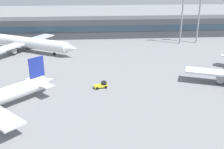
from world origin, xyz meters
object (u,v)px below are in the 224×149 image
Objects in this scene: airplane_far at (26,42)px; floodlight_tower_west at (200,10)px; floodlight_tower_east at (183,10)px; baggage_tug_yellow at (102,85)px.

floodlight_tower_west reaches higher than airplane_far.
floodlight_tower_west is at bearing 4.72° from floodlight_tower_east.
floodlight_tower_west is at bearing 46.74° from baggage_tug_yellow.
floodlight_tower_east is at bearing 6.36° from airplane_far.
floodlight_tower_east is at bearing 51.78° from baggage_tug_yellow.
floodlight_tower_east is at bearing -175.28° from floodlight_tower_west.
airplane_far is 1.71× the size of floodlight_tower_east.
baggage_tug_yellow is at bearing -54.21° from airplane_far.
baggage_tug_yellow is at bearing -128.22° from floodlight_tower_east.
airplane_far is 48.14m from baggage_tug_yellow.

